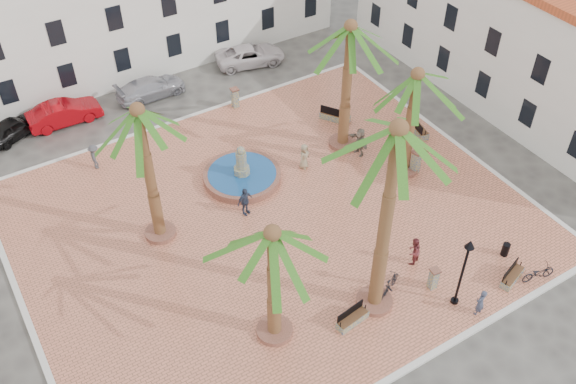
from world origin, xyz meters
name	(u,v)px	position (x,y,z in m)	size (l,w,h in m)	color
ground	(272,220)	(0.00, 0.00, 0.00)	(120.00, 120.00, 0.00)	#56544F
plaza	(272,219)	(0.00, 0.00, 0.07)	(26.00, 22.00, 0.15)	#D67B5B
kerb_n	(186,118)	(0.00, 11.00, 0.08)	(26.30, 0.30, 0.16)	silver
kerb_s	(402,372)	(0.00, -11.00, 0.08)	(26.30, 0.30, 0.16)	silver
kerb_e	(453,142)	(13.00, 0.00, 0.08)	(0.30, 22.30, 0.16)	silver
kerb_w	(29,323)	(-13.00, 0.00, 0.08)	(0.30, 22.30, 0.16)	silver
building_east	(527,35)	(19.99, 2.00, 4.52)	(7.40, 26.40, 9.00)	white
fountain	(242,175)	(0.19, 3.72, 0.46)	(4.47, 4.47, 2.31)	#945745
palm_nw	(140,126)	(-5.58, 2.06, 7.13)	(5.26, 5.26, 8.22)	#945745
palm_sw	(273,248)	(-3.63, -6.39, 5.71)	(5.39, 5.39, 6.77)	#945745
palm_s	(396,151)	(1.22, -7.42, 9.30)	(5.62, 5.62, 10.56)	#945745
palm_e	(416,88)	(8.62, -0.46, 5.72)	(5.64, 5.64, 6.83)	#945745
palm_ne	(350,42)	(6.99, 3.37, 7.15)	(5.57, 5.57, 8.30)	#945745
bench_s	(352,319)	(-0.33, -7.79, 0.40)	(1.70, 0.72, 0.87)	gray
bench_se	(512,276)	(7.78, -9.79, 0.40)	(1.72, 0.99, 0.87)	gray
bench_e	(417,129)	(11.66, 1.91, 0.43)	(0.96, 1.98, 1.00)	gray
bench_ne	(335,116)	(8.03, 5.71, 0.44)	(1.57, 1.96, 1.03)	gray
lamppost_s	(465,262)	(4.49, -9.36, 2.98)	(0.45, 0.45, 4.17)	black
lamppost_e	(411,100)	(10.56, 1.73, 3.03)	(0.46, 0.46, 4.26)	black
bollard_se	(433,278)	(4.17, -8.11, 0.80)	(0.49, 0.49, 1.25)	gray
bollard_n	(235,97)	(3.31, 10.40, 0.86)	(0.49, 0.49, 1.37)	gray
bollard_e	(416,161)	(9.03, -0.98, 0.94)	(0.65, 0.65, 1.53)	gray
litter_bin	(505,249)	(8.71, -8.40, 0.52)	(0.38, 0.38, 0.74)	black
cyclist_a	(480,302)	(4.95, -10.40, 0.93)	(0.57, 0.37, 1.56)	#383E55
bicycle_a	(538,273)	(8.86, -10.40, 0.61)	(0.61, 1.74, 0.91)	black
cyclist_b	(414,251)	(4.38, -6.36, 0.96)	(0.79, 0.61, 1.62)	maroon
bicycle_b	(390,284)	(2.24, -7.26, 0.68)	(0.50, 1.76, 1.06)	black
pedestrian_fountain_a	(304,156)	(3.79, 2.75, 0.96)	(0.79, 0.52, 1.62)	gray
pedestrian_fountain_b	(245,201)	(-1.02, 1.12, 1.02)	(1.02, 0.42, 1.74)	#2D3A53
pedestrian_north	(95,157)	(-6.58, 9.10, 0.95)	(1.04, 0.60, 1.60)	#46464B
pedestrian_east	(360,142)	(7.28, 2.09, 1.06)	(1.69, 0.54, 1.82)	#706557
car_black	(12,128)	(-9.93, 14.87, 0.67)	(1.58, 3.93, 1.34)	black
car_red	(64,113)	(-6.72, 14.66, 0.76)	(1.61, 4.61, 1.52)	#A5070E
car_silver	(151,88)	(-0.85, 14.63, 0.68)	(1.91, 4.70, 1.36)	#B6B6BF
car_white	(250,55)	(6.92, 14.87, 0.69)	(2.29, 4.98, 1.38)	silver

